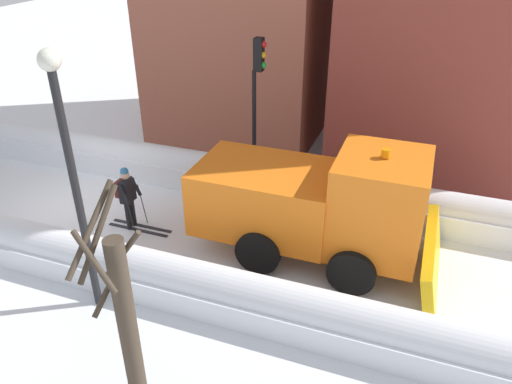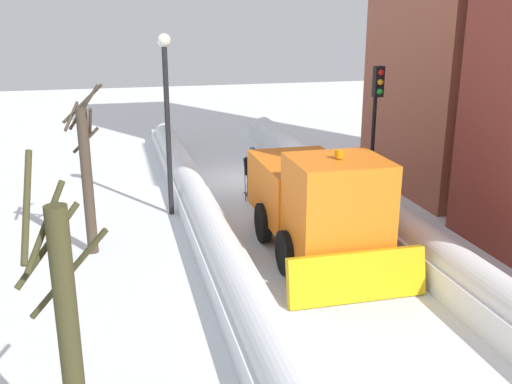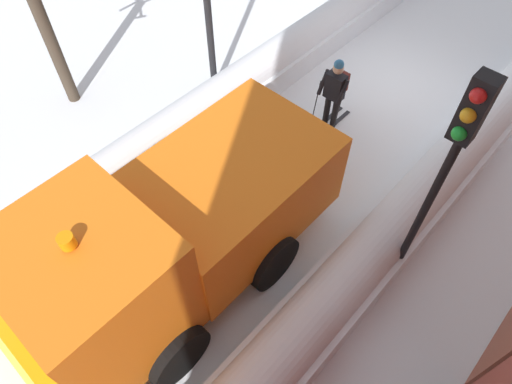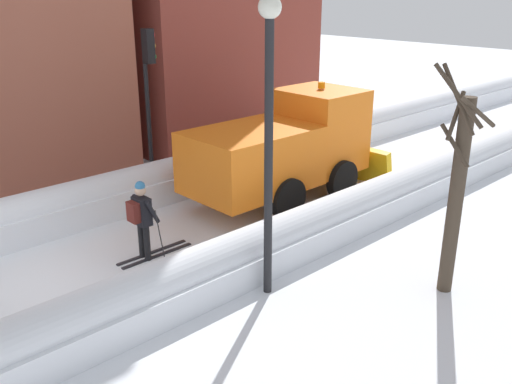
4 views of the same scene
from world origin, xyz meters
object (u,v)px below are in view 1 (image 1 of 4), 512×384
(plow_truck, at_px, (319,204))
(street_lamp, at_px, (70,160))
(traffic_light_pole, at_px, (257,88))
(bare_tree_near, at_px, (129,338))
(skier, at_px, (127,195))

(plow_truck, bearing_deg, street_lamp, -50.08)
(traffic_light_pole, bearing_deg, bare_tree_near, 7.31)
(plow_truck, relative_size, bare_tree_near, 1.35)
(plow_truck, height_order, skier, plow_truck)
(plow_truck, xyz_separation_m, skier, (0.52, -5.04, -0.48))
(skier, bearing_deg, plow_truck, 95.89)
(traffic_light_pole, xyz_separation_m, bare_tree_near, (8.48, 1.09, -1.12))
(bare_tree_near, bearing_deg, traffic_light_pole, -172.69)
(street_lamp, bearing_deg, bare_tree_near, 47.69)
(traffic_light_pole, relative_size, bare_tree_near, 1.04)
(plow_truck, bearing_deg, bare_tree_near, -14.29)
(bare_tree_near, bearing_deg, street_lamp, -132.31)
(plow_truck, xyz_separation_m, bare_tree_near, (5.75, -1.46, 0.63))
(traffic_light_pole, distance_m, street_lamp, 6.31)
(plow_truck, distance_m, skier, 5.09)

